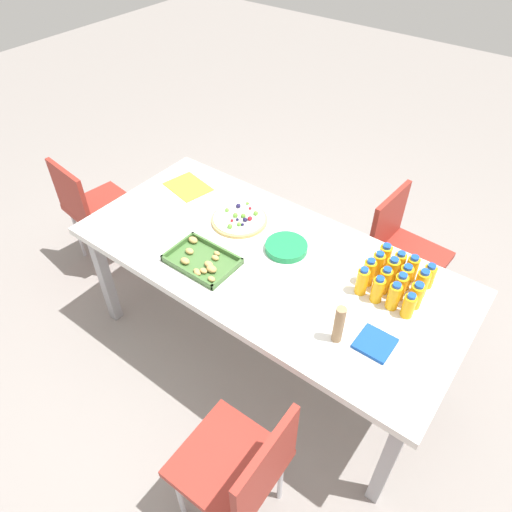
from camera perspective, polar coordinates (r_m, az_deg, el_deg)
ground_plane at (r=2.94m, az=1.14°, el=-10.99°), size 12.00×12.00×0.00m
party_table at (r=2.42m, az=1.36°, el=-1.32°), size 2.01×0.93×0.75m
chair_end at (r=3.34m, az=-19.34°, el=5.90°), size 0.45×0.45×0.83m
chair_far_left at (r=2.03m, az=-1.77°, el=-24.30°), size 0.41×0.41×0.83m
chair_near_left at (r=2.95m, az=17.21°, el=1.10°), size 0.42×0.42×0.83m
juice_bottle_0 at (r=2.34m, az=20.24°, el=-2.30°), size 0.06×0.06×0.13m
juice_bottle_1 at (r=2.35m, az=18.40°, el=-1.43°), size 0.06×0.06×0.14m
juice_bottle_2 at (r=2.36m, az=16.97°, el=-0.89°), size 0.06×0.06×0.13m
juice_bottle_3 at (r=2.38m, az=15.36°, el=-0.00°), size 0.06×0.06×0.14m
juice_bottle_4 at (r=2.28m, az=19.48°, el=-3.15°), size 0.06×0.06×0.15m
juice_bottle_5 at (r=2.30m, az=17.68°, el=-2.48°), size 0.06×0.06×0.14m
juice_bottle_6 at (r=2.30m, az=16.14°, el=-1.76°), size 0.06×0.06×0.15m
juice_bottle_7 at (r=2.32m, az=14.58°, el=-0.99°), size 0.06×0.06×0.14m
juice_bottle_8 at (r=2.22m, az=18.87°, el=-4.57°), size 0.06×0.06×0.14m
juice_bottle_9 at (r=2.24m, az=17.08°, el=-3.55°), size 0.06×0.06×0.14m
juice_bottle_10 at (r=2.25m, az=15.37°, el=-2.90°), size 0.06×0.06×0.14m
juice_bottle_11 at (r=2.26m, az=13.54°, el=-1.94°), size 0.06×0.06×0.15m
juice_bottle_12 at (r=2.18m, az=18.07°, el=-5.76°), size 0.06×0.06×0.13m
juice_bottle_13 at (r=2.19m, az=16.40°, el=-4.72°), size 0.06×0.06×0.15m
juice_bottle_14 at (r=2.20m, az=14.57°, el=-3.98°), size 0.06×0.06×0.14m
juice_bottle_15 at (r=2.21m, az=12.78°, el=-3.01°), size 0.06×0.06×0.15m
fruit_pizza at (r=2.60m, az=-2.03°, el=4.49°), size 0.31×0.31×0.05m
snack_tray at (r=2.36m, az=-6.59°, el=-0.59°), size 0.35×0.24×0.04m
plate_stack at (r=2.42m, az=3.70°, el=1.08°), size 0.22×0.22×0.03m
napkin_stack at (r=2.07m, az=14.26°, el=-10.25°), size 0.15×0.15×0.02m
cardboard_tube at (r=1.99m, az=10.04°, el=-8.21°), size 0.04×0.04×0.20m
paper_folder at (r=2.90m, az=-8.26°, el=8.34°), size 0.30×0.25×0.01m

